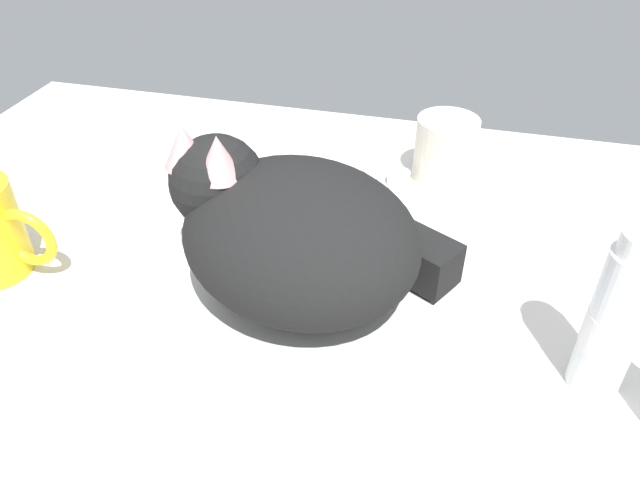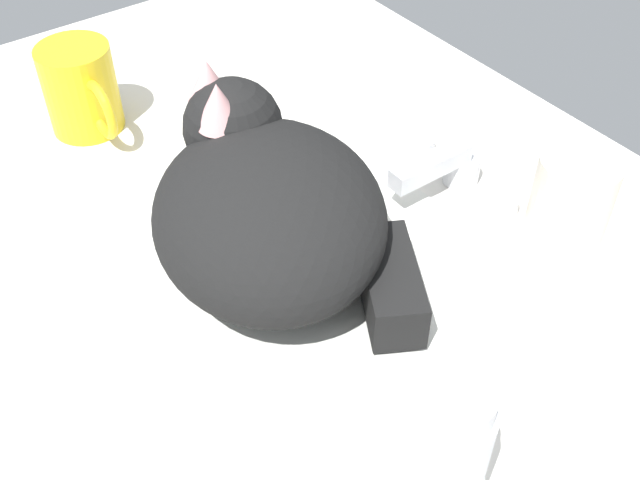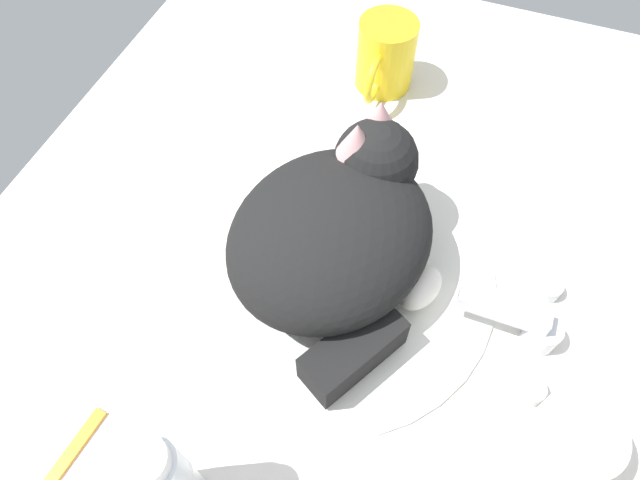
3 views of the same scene
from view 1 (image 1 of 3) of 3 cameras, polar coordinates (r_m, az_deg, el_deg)
The scene contains 6 objects.
ground_plane at distance 60.24cm, azimuth -1.71°, elevation -6.41°, with size 110.00×82.50×3.00cm, color silver.
sink_basin at distance 58.91cm, azimuth -1.75°, elevation -5.00°, with size 36.61×36.61×0.95cm, color silver.
faucet at distance 74.75cm, azimuth 2.70°, elevation 6.63°, with size 14.77×10.90×5.06cm.
cat at distance 55.09cm, azimuth -2.62°, elevation 1.00°, with size 28.83×26.44×15.41cm.
rinse_cup at distance 76.87cm, azimuth 11.60°, elevation 8.29°, with size 7.48×7.48×8.01cm.
toothpaste_bottle at distance 51.78cm, azimuth 25.87°, elevation -6.78°, with size 4.23×4.23×15.18cm.
Camera 1 is at (12.64, -42.15, 39.65)cm, focal length 34.27 mm.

